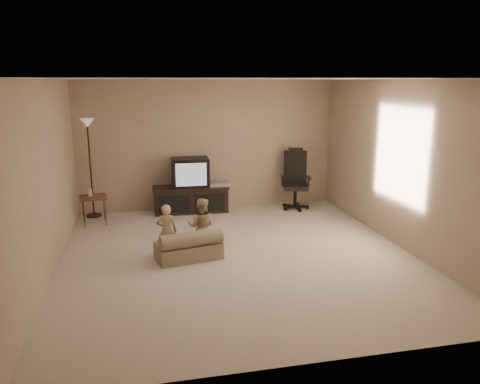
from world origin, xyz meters
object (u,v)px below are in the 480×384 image
at_px(tv_stand, 191,190).
at_px(child_sofa, 189,247).
at_px(floor_lamp, 89,146).
at_px(toddler_right, 202,227).
at_px(office_chair, 295,187).
at_px(side_table, 93,197).
at_px(toddler_left, 167,231).

xyz_separation_m(tv_stand, child_sofa, (-0.31, -2.49, -0.26)).
xyz_separation_m(floor_lamp, toddler_right, (1.71, -2.38, -0.90)).
distance_m(office_chair, side_table, 3.83).
bearing_deg(side_table, office_chair, 3.77).
xyz_separation_m(child_sofa, toddler_right, (0.20, 0.17, 0.24)).
height_order(tv_stand, child_sofa, tv_stand).
bearing_deg(toddler_right, tv_stand, -73.10).
bearing_deg(toddler_left, office_chair, -127.64).
relative_size(tv_stand, floor_lamp, 0.81).
distance_m(tv_stand, child_sofa, 2.52).
bearing_deg(child_sofa, office_chair, 33.23).
height_order(tv_stand, toddler_left, tv_stand).
relative_size(office_chair, toddler_left, 1.50).
bearing_deg(tv_stand, toddler_right, -91.22).
bearing_deg(toddler_left, child_sofa, 168.13).
bearing_deg(child_sofa, tv_stand, 71.67).
relative_size(tv_stand, child_sofa, 1.51).
bearing_deg(tv_stand, toddler_left, -103.12).
bearing_deg(floor_lamp, toddler_left, -63.33).
height_order(office_chair, toddler_right, office_chair).
bearing_deg(tv_stand, child_sofa, -95.64).
height_order(side_table, toddler_left, toddler_left).
bearing_deg(side_table, toddler_left, -58.90).
distance_m(floor_lamp, toddler_right, 3.07).
distance_m(tv_stand, floor_lamp, 2.03).
xyz_separation_m(floor_lamp, child_sofa, (1.51, -2.55, -1.15)).
xyz_separation_m(floor_lamp, toddler_left, (1.21, -2.41, -0.93)).
height_order(floor_lamp, toddler_right, floor_lamp).
bearing_deg(toddler_right, toddler_left, 22.93).
height_order(office_chair, child_sofa, office_chair).
height_order(floor_lamp, toddler_left, floor_lamp).
bearing_deg(floor_lamp, tv_stand, -1.84).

